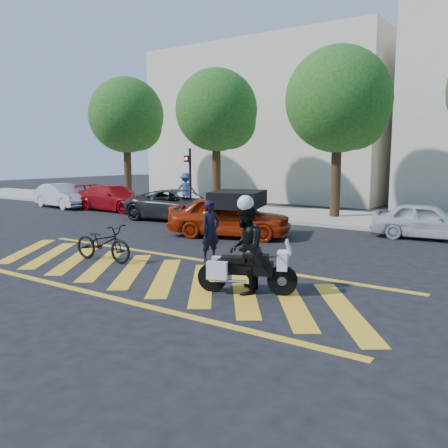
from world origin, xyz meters
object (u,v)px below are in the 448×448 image
Objects in this scene: bicycle at (103,243)px; red_convertible at (230,216)px; police_motorcycle at (245,270)px; parked_left at (115,198)px; parked_far_left at (62,196)px; parked_mid_left at (180,205)px; officer_moto at (245,249)px; parked_mid_right at (427,221)px; officer_bike at (211,231)px.

red_convertible is (0.67, 5.19, 0.23)m from bicycle.
parked_left reaches higher than police_motorcycle.
parked_mid_left is at bearing -85.74° from parked_far_left.
parked_left is 0.93× the size of parked_mid_left.
officer_moto is 9.22m from parked_mid_right.
parked_mid_left is 10.07m from parked_mid_right.
police_motorcycle is at bearing -161.40° from red_convertible.
officer_moto reaches higher than parked_far_left.
bicycle is at bearing -117.59° from officer_moto.
police_motorcycle is at bearing -116.31° from officer_bike.
parked_left is (-11.15, 6.83, -0.16)m from officer_bike.
parked_mid_right is (1.73, 9.06, -0.32)m from officer_moto.
parked_far_left is at bearing 82.39° from parked_mid_left.
officer_moto reaches higher than police_motorcycle.
police_motorcycle is (2.39, -2.06, -0.33)m from officer_bike.
police_motorcycle is 0.49× the size of parked_far_left.
parked_mid_left is 1.35× the size of parked_mid_right.
parked_left is 15.24m from parked_mid_right.
officer_moto is at bearing -138.40° from parked_mid_left.
officer_moto is at bearing -108.94° from parked_far_left.
officer_bike reaches higher than bicycle.
bicycle is at bearing -159.79° from parked_mid_left.
bicycle is at bearing 154.84° from red_convertible.
bicycle is 8.25m from parked_mid_left.
bicycle reaches higher than police_motorcycle.
parked_far_left is (-14.65, 6.26, -0.17)m from officer_bike.
parked_far_left is 3.56m from parked_left.
parked_mid_right is at bearing -15.82° from officer_bike.
officer_moto is at bearing -116.32° from officer_bike.
parked_far_left is at bearing 99.75° from parked_left.
parked_mid_right is at bearing -80.64° from parked_far_left.
officer_moto reaches higher than officer_bike.
parked_left is at bearing 72.98° from officer_bike.
bicycle is 1.02× the size of officer_moto.
parked_mid_left is at bearing -156.35° from officer_moto.
officer_bike is 3.17m from police_motorcycle.
parked_far_left is at bearing -138.77° from officer_moto.
police_motorcycle is at bearing 163.32° from parked_mid_right.
bicycle is 0.39× the size of parked_mid_left.
parked_mid_left reaches higher than bicycle.
officer_moto reaches higher than parked_left.
officer_moto is 11.43m from parked_mid_left.
parked_left is (-8.73, 8.48, 0.16)m from bicycle.
officer_moto is at bearing -98.83° from bicycle.
parked_mid_left reaches higher than police_motorcycle.
parked_mid_right is (4.10, 7.01, -0.21)m from officer_bike.
red_convertible reaches higher than parked_mid_right.
officer_moto is (2.37, -2.05, 0.12)m from officer_bike.
police_motorcycle is 18.96m from parked_far_left.
officer_moto is 0.52× the size of parked_mid_right.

